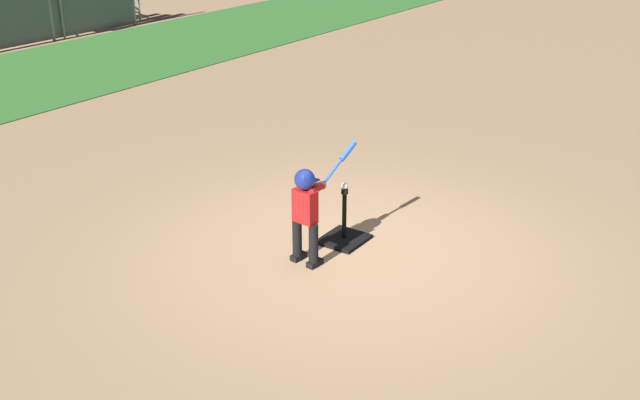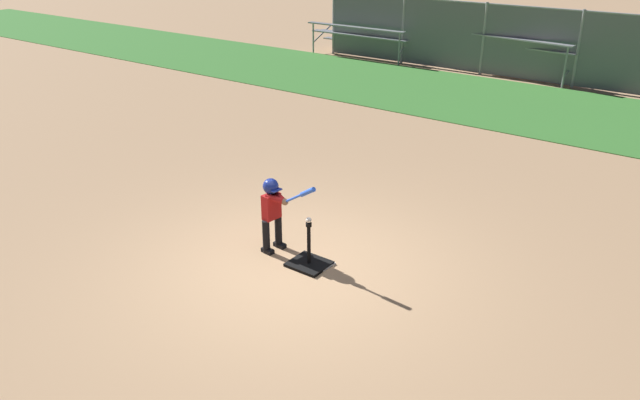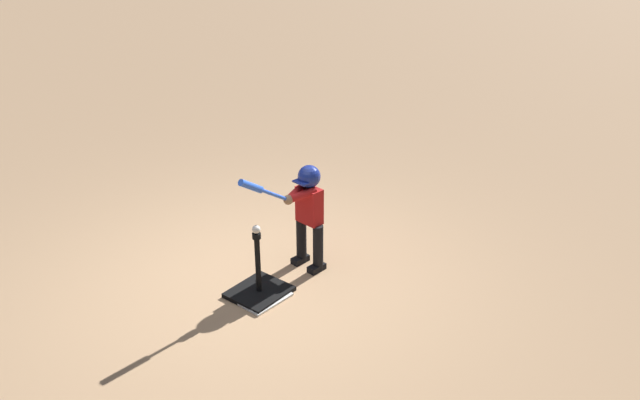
# 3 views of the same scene
# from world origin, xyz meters

# --- Properties ---
(ground_plane) EXTENTS (90.00, 90.00, 0.00)m
(ground_plane) POSITION_xyz_m (0.00, 0.00, 0.00)
(ground_plane) COLOR tan
(home_plate) EXTENTS (0.46, 0.46, 0.02)m
(home_plate) POSITION_xyz_m (0.13, 0.20, 0.01)
(home_plate) COLOR white
(home_plate) RESTS_ON ground_plane
(batting_tee) EXTENTS (0.50, 0.45, 0.62)m
(batting_tee) POSITION_xyz_m (0.09, 0.18, 0.07)
(batting_tee) COLOR black
(batting_tee) RESTS_ON ground_plane
(batter_child) EXTENTS (0.90, 0.34, 1.15)m
(batter_child) POSITION_xyz_m (-0.53, 0.22, 0.66)
(batter_child) COLOR black
(batter_child) RESTS_ON ground_plane
(baseball) EXTENTS (0.07, 0.07, 0.07)m
(baseball) POSITION_xyz_m (0.09, 0.18, 0.66)
(baseball) COLOR white
(baseball) RESTS_ON batting_tee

